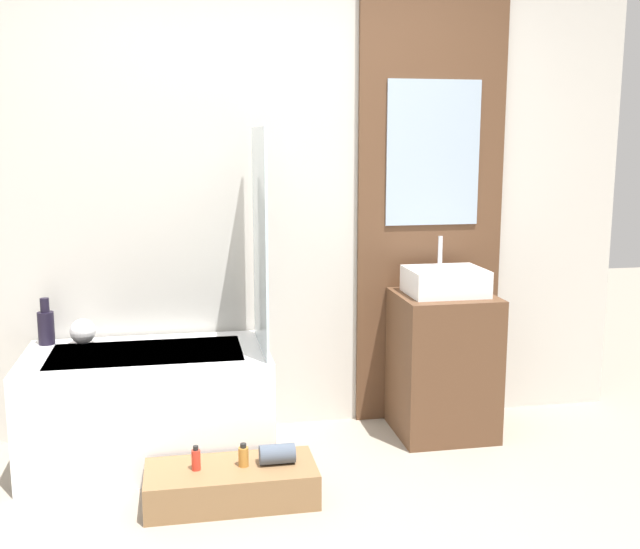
# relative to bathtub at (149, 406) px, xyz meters

# --- Properties ---
(wall_tiled_back) EXTENTS (4.20, 0.06, 2.60)m
(wall_tiled_back) POSITION_rel_bathtub_xyz_m (0.62, 0.39, 1.02)
(wall_tiled_back) COLOR beige
(wall_tiled_back) RESTS_ON ground_plane
(wall_wood_accent) EXTENTS (0.84, 0.04, 2.60)m
(wall_wood_accent) POSITION_rel_bathtub_xyz_m (1.58, 0.33, 1.03)
(wall_wood_accent) COLOR brown
(wall_wood_accent) RESTS_ON ground_plane
(bathtub) EXTENTS (1.20, 0.67, 0.56)m
(bathtub) POSITION_rel_bathtub_xyz_m (0.00, 0.00, 0.00)
(bathtub) COLOR white
(bathtub) RESTS_ON ground_plane
(glass_shower_screen) EXTENTS (0.01, 0.58, 1.10)m
(glass_shower_screen) POSITION_rel_bathtub_xyz_m (0.57, -0.02, 0.83)
(glass_shower_screen) COLOR silver
(glass_shower_screen) RESTS_ON bathtub
(wooden_step_bench) EXTENTS (0.76, 0.35, 0.16)m
(wooden_step_bench) POSITION_rel_bathtub_xyz_m (0.37, -0.53, -0.20)
(wooden_step_bench) COLOR olive
(wooden_step_bench) RESTS_ON ground_plane
(vanity_cabinet) EXTENTS (0.51, 0.50, 0.78)m
(vanity_cabinet) POSITION_rel_bathtub_xyz_m (1.58, 0.07, 0.11)
(vanity_cabinet) COLOR brown
(vanity_cabinet) RESTS_ON ground_plane
(sink) EXTENTS (0.41, 0.33, 0.30)m
(sink) POSITION_rel_bathtub_xyz_m (1.58, 0.07, 0.57)
(sink) COLOR white
(sink) RESTS_ON vanity_cabinet
(vase_tall_dark) EXTENTS (0.08, 0.08, 0.24)m
(vase_tall_dark) POSITION_rel_bathtub_xyz_m (-0.51, 0.24, 0.38)
(vase_tall_dark) COLOR black
(vase_tall_dark) RESTS_ON bathtub
(vase_round_light) EXTENTS (0.13, 0.13, 0.13)m
(vase_round_light) POSITION_rel_bathtub_xyz_m (-0.33, 0.22, 0.35)
(vase_round_light) COLOR white
(vase_round_light) RESTS_ON bathtub
(bottle_soap_primary) EXTENTS (0.04, 0.04, 0.11)m
(bottle_soap_primary) POSITION_rel_bathtub_xyz_m (0.22, -0.53, -0.07)
(bottle_soap_primary) COLOR red
(bottle_soap_primary) RESTS_ON wooden_step_bench
(bottle_soap_secondary) EXTENTS (0.05, 0.05, 0.11)m
(bottle_soap_secondary) POSITION_rel_bathtub_xyz_m (0.43, -0.53, -0.07)
(bottle_soap_secondary) COLOR #B2752D
(bottle_soap_secondary) RESTS_ON wooden_step_bench
(towel_roll) EXTENTS (0.16, 0.09, 0.09)m
(towel_roll) POSITION_rel_bathtub_xyz_m (0.58, -0.53, -0.08)
(towel_roll) COLOR #4C5666
(towel_roll) RESTS_ON wooden_step_bench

